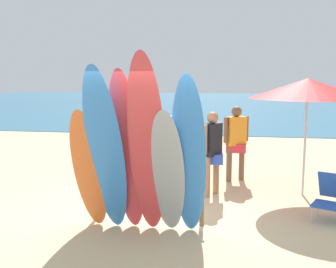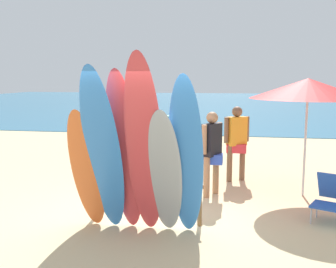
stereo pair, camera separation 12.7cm
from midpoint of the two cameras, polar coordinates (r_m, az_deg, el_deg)
The scene contains 14 objects.
ground at distance 20.39m, azimuth 5.88°, elevation 1.48°, with size 60.00×60.00×0.00m, color #D3BC8C.
ocean_water at distance 36.18m, azimuth 7.67°, elevation 4.47°, with size 60.00×40.00×0.02m, color teal.
surfboard_rack at distance 6.64m, azimuth -2.72°, elevation -8.51°, with size 1.93×0.07×0.69m.
surfboard_orange_0 at distance 6.27m, azimuth -11.08°, elevation -5.17°, with size 0.52×0.06×2.06m, color orange.
surfboard_blue_1 at distance 5.97m, azimuth -8.75°, elevation -2.65°, with size 0.57×0.07×2.73m, color #337AD1.
surfboard_red_2 at distance 6.02m, azimuth -5.69°, elevation -2.76°, with size 0.51×0.08×2.63m, color #D13D42.
surfboard_red_3 at distance 5.82m, azimuth -2.82°, elevation -1.95°, with size 0.56×0.06×2.89m, color #D13D42.
surfboard_grey_4 at distance 5.94m, azimuth 0.14°, elevation -5.67°, with size 0.52×0.08×2.06m, color #999EA3.
surfboard_blue_5 at distance 5.83m, azimuth 3.24°, elevation -3.45°, with size 0.52×0.08×2.55m, color #337AD1.
beachgoer_strolling at distance 8.06m, azimuth 6.77°, elevation -1.99°, with size 0.45×0.59×1.73m.
beachgoer_midbeach at distance 9.29m, azimuth 10.25°, elevation -0.62°, with size 0.57×0.43×1.74m.
beach_chair_red at distance 7.34m, azimuth 22.87°, elevation -8.22°, with size 0.76×0.87×0.80m.
beach_umbrella at distance 8.36m, azimuth 19.96°, elevation 6.19°, with size 2.29×2.29×2.39m.
distant_boat at distance 22.42m, azimuth -1.29°, elevation 2.43°, with size 3.11×1.06×0.25m.
Camera 2 is at (1.46, -6.19, 2.44)m, focal length 42.25 mm.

